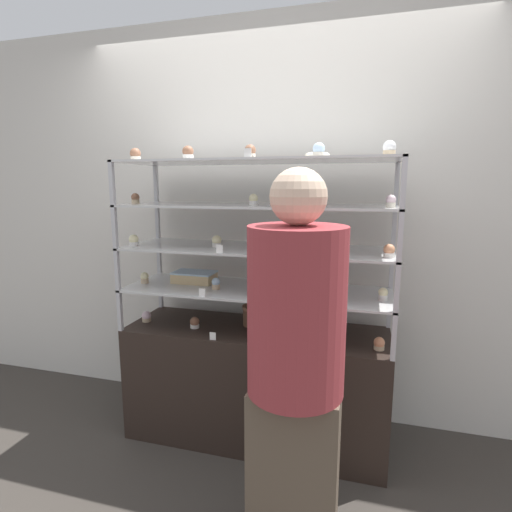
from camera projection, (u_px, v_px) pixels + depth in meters
ground_plane at (256, 435)px, 2.51m from camera, size 20.00×20.00×0.00m
back_wall at (272, 223)px, 2.66m from camera, size 8.00×0.05×2.60m
display_base at (256, 383)px, 2.45m from camera, size 1.55×0.51×0.70m
display_riser_lower at (256, 291)px, 2.34m from camera, size 1.55×0.51×0.25m
display_riser_middle at (256, 250)px, 2.30m from camera, size 1.55×0.51×0.25m
display_riser_upper at (256, 207)px, 2.26m from camera, size 1.55×0.51×0.25m
display_riser_top at (256, 162)px, 2.22m from camera, size 1.55×0.51×0.25m
layer_cake_centerpiece at (256, 315)px, 2.45m from camera, size 0.17×0.17×0.12m
sheet_cake_frosted at (194, 277)px, 2.50m from camera, size 0.26×0.16×0.07m
cupcake_0 at (147, 317)px, 2.51m from camera, size 0.06×0.06×0.07m
cupcake_1 at (195, 323)px, 2.40m from camera, size 0.06×0.06×0.07m
cupcake_2 at (313, 334)px, 2.21m from camera, size 0.06×0.06×0.07m
cupcake_3 at (379, 344)px, 2.08m from camera, size 0.06×0.06×0.07m
price_tag_0 at (213, 336)px, 2.21m from camera, size 0.04×0.00×0.04m
cupcake_4 at (145, 278)px, 2.48m from camera, size 0.05×0.05×0.07m
cupcake_5 at (216, 284)px, 2.33m from camera, size 0.05×0.05×0.07m
cupcake_6 at (293, 292)px, 2.15m from camera, size 0.05×0.05×0.07m
cupcake_7 at (383, 294)px, 2.11m from camera, size 0.05×0.05×0.07m
price_tag_1 at (202, 292)px, 2.18m from camera, size 0.04×0.00×0.04m
cupcake_8 at (134, 241)px, 2.35m from camera, size 0.06×0.06×0.07m
cupcake_9 at (217, 241)px, 2.32m from camera, size 0.06×0.06×0.07m
cupcake_10 at (295, 245)px, 2.18m from camera, size 0.06×0.06×0.07m
cupcake_11 at (389, 251)px, 1.98m from camera, size 0.06×0.06×0.07m
price_tag_2 at (220, 249)px, 2.11m from camera, size 0.04×0.00×0.04m
cupcake_12 at (135, 199)px, 2.38m from camera, size 0.05×0.05×0.06m
cupcake_13 at (253, 200)px, 2.17m from camera, size 0.05×0.05×0.06m
cupcake_14 at (391, 201)px, 1.97m from camera, size 0.05×0.05×0.06m
price_tag_3 at (322, 203)px, 1.93m from camera, size 0.04×0.00×0.04m
cupcake_15 at (135, 155)px, 2.32m from camera, size 0.06×0.06×0.08m
cupcake_16 at (188, 153)px, 2.19m from camera, size 0.06×0.06×0.08m
cupcake_17 at (250, 152)px, 2.13m from camera, size 0.06×0.06×0.08m
cupcake_18 at (319, 151)px, 2.03m from camera, size 0.06×0.06×0.08m
cupcake_19 at (389, 149)px, 1.93m from camera, size 0.06×0.06×0.08m
price_tag_4 at (248, 153)px, 1.98m from camera, size 0.04×0.00×0.04m
donut_glazed at (317, 156)px, 2.16m from camera, size 0.13×0.13×0.04m
customer_figure at (295, 364)px, 1.55m from camera, size 0.38×0.38×1.61m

